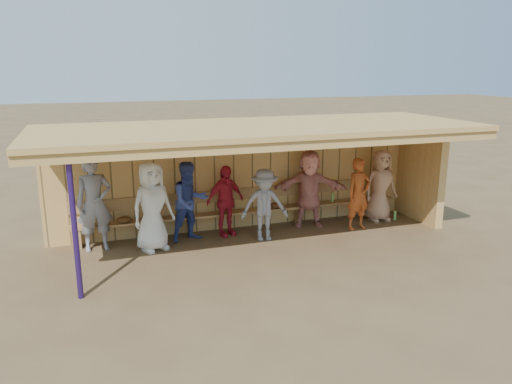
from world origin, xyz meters
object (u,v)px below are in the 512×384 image
at_px(player_f, 309,189).
at_px(player_c, 190,202).
at_px(player_b, 152,207).
at_px(player_e, 264,205).
at_px(player_g, 359,194).
at_px(player_h, 380,186).
at_px(bench, 245,206).
at_px(player_a, 94,204).
at_px(player_d, 225,201).

bearing_deg(player_f, player_c, -159.84).
xyz_separation_m(player_b, player_e, (2.33, -0.16, -0.13)).
bearing_deg(player_f, player_g, -11.60).
xyz_separation_m(player_h, bench, (-3.26, 0.44, -0.33)).
height_order(player_c, player_g, player_c).
xyz_separation_m(player_b, player_h, (5.43, 0.24, -0.05)).
xyz_separation_m(player_f, bench, (-1.46, 0.31, -0.37)).
height_order(player_a, player_g, player_a).
xyz_separation_m(player_f, player_h, (1.80, -0.14, -0.04)).
bearing_deg(player_h, player_g, -155.21).
xyz_separation_m(player_c, player_d, (0.80, 0.08, -0.07)).
distance_m(player_f, player_h, 1.81).
bearing_deg(player_b, bench, -5.41).
height_order(player_b, player_g, player_b).
relative_size(player_b, player_d, 1.16).
xyz_separation_m(player_f, player_g, (0.97, -0.56, -0.07)).
height_order(player_d, player_h, player_h).
bearing_deg(player_d, player_f, -16.89).
bearing_deg(player_b, player_f, -16.96).
bearing_deg(player_f, player_e, -138.64).
relative_size(player_d, bench, 0.21).
bearing_deg(player_b, player_c, -2.73).
relative_size(player_e, bench, 0.20).
xyz_separation_m(player_g, bench, (-2.42, 0.87, -0.29)).
distance_m(player_a, player_f, 4.72).
bearing_deg(player_c, player_a, 162.66).
height_order(player_a, player_e, player_a).
xyz_separation_m(player_c, bench, (1.35, 0.38, -0.33)).
height_order(player_a, player_d, player_a).
relative_size(player_f, player_h, 1.04).
distance_m(player_d, player_h, 3.81).
relative_size(player_a, player_e, 1.25).
xyz_separation_m(player_d, player_h, (3.81, -0.14, 0.08)).
distance_m(player_h, bench, 3.31).
xyz_separation_m(player_c, player_g, (3.77, -0.48, -0.04)).
bearing_deg(player_g, player_d, 161.46).
height_order(player_a, player_b, player_a).
distance_m(player_b, player_h, 5.44).
xyz_separation_m(player_b, bench, (2.17, 0.69, -0.38)).
bearing_deg(player_d, player_b, 176.35).
distance_m(player_a, player_g, 5.71).
xyz_separation_m(player_e, player_h, (3.10, 0.41, 0.08)).
xyz_separation_m(player_a, player_f, (4.72, 0.00, -0.07)).
distance_m(player_d, bench, 0.68).
bearing_deg(player_h, bench, 170.18).
height_order(player_a, player_c, player_a).
bearing_deg(bench, player_e, -79.47).
bearing_deg(player_g, player_f, 141.98).
distance_m(player_e, bench, 0.90).
height_order(player_g, player_h, player_h).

